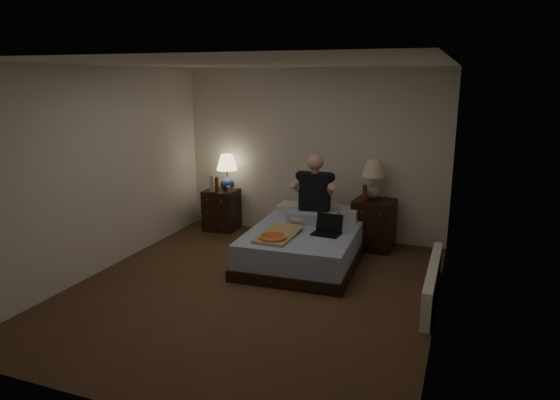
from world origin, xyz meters
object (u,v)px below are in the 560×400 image
at_px(person, 314,189).
at_px(radiator, 432,282).
at_px(water_bottle, 212,183).
at_px(soda_can, 229,189).
at_px(nightstand_right, 374,224).
at_px(nightstand_left, 222,210).
at_px(pizza_box, 273,238).
at_px(bed, 304,246).
at_px(laptop, 326,225).
at_px(beer_bottle_left, 217,185).
at_px(lamp_right, 373,179).
at_px(lamp_left, 227,172).
at_px(beer_bottle_right, 365,193).

height_order(person, radiator, person).
relative_size(water_bottle, person, 0.27).
height_order(water_bottle, soda_can, water_bottle).
bearing_deg(nightstand_right, nightstand_left, -176.56).
bearing_deg(pizza_box, bed, 70.60).
bearing_deg(pizza_box, laptop, 41.45).
distance_m(nightstand_left, beer_bottle_left, 0.46).
relative_size(bed, pizza_box, 2.35).
xyz_separation_m(beer_bottle_left, radiator, (3.33, -1.36, -0.55)).
distance_m(lamp_right, soda_can, 2.20).
bearing_deg(soda_can, nightstand_right, 1.51).
bearing_deg(radiator, nightstand_left, 155.81).
xyz_separation_m(lamp_right, soda_can, (-2.18, -0.13, -0.29)).
xyz_separation_m(water_bottle, person, (1.78, -0.42, 0.15)).
bearing_deg(lamp_right, person, -139.95).
height_order(nightstand_left, person, person).
relative_size(nightstand_right, laptop, 2.06).
bearing_deg(person, radiator, -34.95).
bearing_deg(nightstand_left, water_bottle, -127.95).
xyz_separation_m(bed, nightstand_left, (-1.67, 0.92, 0.10)).
bearing_deg(lamp_left, bed, -31.68).
relative_size(lamp_right, beer_bottle_right, 2.43).
xyz_separation_m(pizza_box, radiator, (1.86, -0.01, -0.29)).
relative_size(lamp_right, person, 0.60).
bearing_deg(nightstand_right, bed, -125.78).
relative_size(water_bottle, soda_can, 2.50).
bearing_deg(beer_bottle_left, pizza_box, -42.61).
bearing_deg(person, soda_can, 158.56).
distance_m(beer_bottle_right, pizza_box, 1.59).
relative_size(lamp_left, lamp_right, 1.00).
distance_m(lamp_right, radiator, 1.96).
bearing_deg(laptop, nightstand_right, 71.25).
height_order(lamp_left, water_bottle, lamp_left).
distance_m(lamp_right, laptop, 1.19).
distance_m(bed, lamp_right, 1.40).
height_order(nightstand_right, lamp_left, lamp_left).
height_order(lamp_left, lamp_right, lamp_right).
height_order(lamp_right, water_bottle, lamp_right).
bearing_deg(radiator, beer_bottle_left, 157.83).
bearing_deg(water_bottle, lamp_left, 45.13).
bearing_deg(pizza_box, nightstand_left, 135.37).
height_order(lamp_left, soda_can, lamp_left).
distance_m(water_bottle, laptop, 2.28).
xyz_separation_m(nightstand_left, person, (1.69, -0.55, 0.59)).
xyz_separation_m(person, laptop, (0.31, -0.48, -0.34)).
relative_size(person, laptop, 2.74).
bearing_deg(laptop, beer_bottle_right, 75.30).
bearing_deg(bed, lamp_right, 51.01).
bearing_deg(nightstand_left, radiator, -26.07).
bearing_deg(beer_bottle_right, water_bottle, 179.07).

